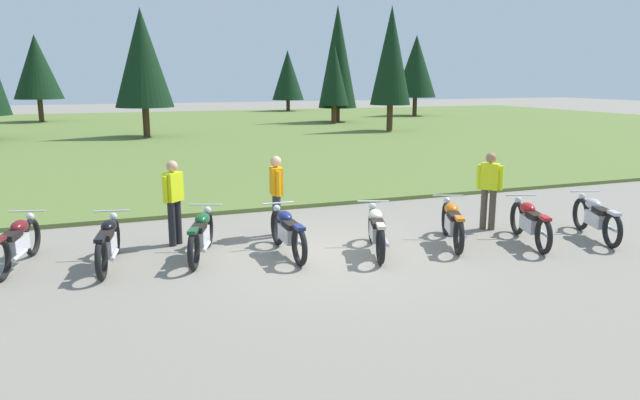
{
  "coord_description": "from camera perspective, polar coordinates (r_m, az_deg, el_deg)",
  "views": [
    {
      "loc": [
        -3.91,
        -9.8,
        3.22
      ],
      "look_at": [
        0.0,
        0.6,
        0.9
      ],
      "focal_mm": 32.92,
      "sensor_mm": 36.0,
      "label": 1
    }
  ],
  "objects": [
    {
      "name": "grass_moorland",
      "position": [
        35.98,
        -14.36,
        6.36
      ],
      "size": [
        80.0,
        44.0,
        0.1
      ],
      "primitive_type": "cube",
      "color": "#5B7033",
      "rests_on": "ground"
    },
    {
      "name": "motorcycle_silver",
      "position": [
        13.19,
        25.25,
        -1.53
      ],
      "size": [
        0.93,
        2.0,
        0.88
      ],
      "color": "black",
      "rests_on": "ground"
    },
    {
      "name": "rider_near_row_end",
      "position": [
        11.7,
        -14.04,
        0.24
      ],
      "size": [
        0.43,
        0.41,
        1.67
      ],
      "color": "black",
      "rests_on": "ground"
    },
    {
      "name": "rider_in_hivis_vest",
      "position": [
        12.03,
        -4.27,
        0.88
      ],
      "size": [
        0.26,
        0.55,
        1.67
      ],
      "color": "#2D2D38",
      "rests_on": "ground"
    },
    {
      "name": "motorcycle_maroon",
      "position": [
        11.39,
        -27.35,
        -3.69
      ],
      "size": [
        0.74,
        2.06,
        0.88
      ],
      "color": "black",
      "rests_on": "ground"
    },
    {
      "name": "motorcycle_red",
      "position": [
        12.27,
        19.73,
        -2.02
      ],
      "size": [
        0.9,
        2.01,
        0.88
      ],
      "color": "black",
      "rests_on": "ground"
    },
    {
      "name": "motorcycle_black",
      "position": [
        10.79,
        -19.88,
        -3.87
      ],
      "size": [
        0.64,
        2.09,
        0.88
      ],
      "color": "black",
      "rests_on": "ground"
    },
    {
      "name": "ground_plane",
      "position": [
        11.03,
        1.1,
        -5.18
      ],
      "size": [
        140.0,
        140.0,
        0.0
      ],
      "primitive_type": "plane",
      "color": "gray"
    },
    {
      "name": "motorcycle_cream",
      "position": [
        11.01,
        5.5,
        -2.89
      ],
      "size": [
        0.9,
        2.01,
        0.88
      ],
      "color": "black",
      "rests_on": "ground"
    },
    {
      "name": "motorcycle_british_green",
      "position": [
        10.86,
        -11.46,
        -3.29
      ],
      "size": [
        0.9,
        2.01,
        0.88
      ],
      "color": "black",
      "rests_on": "ground"
    },
    {
      "name": "rider_checking_bike",
      "position": [
        13.04,
        16.14,
        1.29
      ],
      "size": [
        0.41,
        0.42,
        1.67
      ],
      "color": "#4C4233",
      "rests_on": "ground"
    },
    {
      "name": "motorcycle_orange",
      "position": [
        11.8,
        12.74,
        -2.14
      ],
      "size": [
        0.99,
        1.97,
        0.88
      ],
      "color": "black",
      "rests_on": "ground"
    },
    {
      "name": "forest_treeline",
      "position": [
        41.7,
        -20.92,
        12.38
      ],
      "size": [
        46.09,
        25.74,
        8.32
      ],
      "color": "#47331E",
      "rests_on": "ground"
    },
    {
      "name": "motorcycle_navy",
      "position": [
        10.85,
        -3.18,
        -3.08
      ],
      "size": [
        0.62,
        2.1,
        0.88
      ],
      "color": "black",
      "rests_on": "ground"
    }
  ]
}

